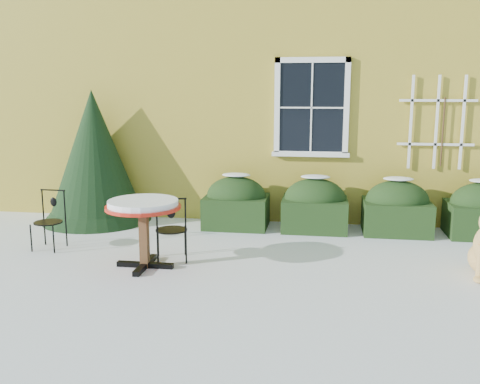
% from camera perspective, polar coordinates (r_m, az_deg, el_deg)
% --- Properties ---
extents(ground, '(80.00, 80.00, 0.00)m').
position_cam_1_polar(ground, '(6.56, -1.33, -9.39)').
color(ground, white).
rests_on(ground, ground).
extents(house, '(12.40, 8.40, 6.40)m').
position_cam_1_polar(house, '(13.14, 4.09, 15.00)').
color(house, gold).
rests_on(house, ground).
extents(hedge_row, '(4.95, 0.80, 0.91)m').
position_cam_1_polar(hedge_row, '(8.83, 12.19, -1.59)').
color(hedge_row, black).
rests_on(hedge_row, ground).
extents(evergreen_shrub, '(1.88, 1.88, 2.27)m').
position_cam_1_polar(evergreen_shrub, '(9.61, -15.20, 2.38)').
color(evergreen_shrub, black).
rests_on(evergreen_shrub, ground).
extents(bistro_table, '(0.96, 0.96, 0.89)m').
position_cam_1_polar(bistro_table, '(6.92, -10.28, -2.07)').
color(bistro_table, black).
rests_on(bistro_table, ground).
extents(patio_chair_near, '(0.49, 0.49, 0.89)m').
position_cam_1_polar(patio_chair_near, '(7.21, -7.33, -3.90)').
color(patio_chair_near, black).
rests_on(patio_chair_near, ground).
extents(patio_chair_far, '(0.40, 0.40, 0.84)m').
position_cam_1_polar(patio_chair_far, '(8.20, -19.67, -2.82)').
color(patio_chair_far, black).
rests_on(patio_chair_far, ground).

